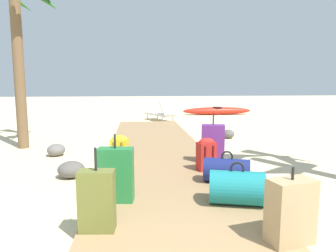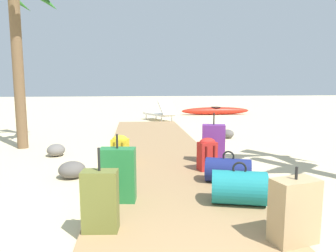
% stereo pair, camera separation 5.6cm
% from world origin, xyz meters
% --- Properties ---
extents(ground_plane, '(60.00, 60.00, 0.00)m').
position_xyz_m(ground_plane, '(0.00, 4.08, 0.00)').
color(ground_plane, beige).
extents(boardwalk, '(1.99, 10.21, 0.08)m').
position_xyz_m(boardwalk, '(0.00, 5.11, 0.04)').
color(boardwalk, '#9E7A51').
rests_on(boardwalk, ground).
extents(duffel_bag_navy, '(0.70, 0.53, 0.45)m').
position_xyz_m(duffel_bag_navy, '(0.82, 3.18, 0.25)').
color(duffel_bag_navy, navy).
rests_on(duffel_bag_navy, boardwalk).
extents(backpack_yellow, '(0.32, 0.28, 0.48)m').
position_xyz_m(backpack_yellow, '(-0.72, 4.48, 0.33)').
color(backpack_yellow, gold).
rests_on(backpack_yellow, boardwalk).
extents(suitcase_green, '(0.43, 0.25, 0.80)m').
position_xyz_m(suitcase_green, '(-0.67, 2.66, 0.40)').
color(suitcase_green, '#237538').
rests_on(suitcase_green, boardwalk).
extents(suitcase_tan, '(0.43, 0.31, 0.68)m').
position_xyz_m(suitcase_tan, '(0.89, 1.54, 0.36)').
color(suitcase_tan, tan).
rests_on(suitcase_tan, boardwalk).
extents(suitcase_purple, '(0.44, 0.31, 0.88)m').
position_xyz_m(suitcase_purple, '(0.90, 4.27, 0.42)').
color(suitcase_purple, '#6B2D84').
rests_on(suitcase_purple, boardwalk).
extents(backpack_red, '(0.32, 0.26, 0.53)m').
position_xyz_m(backpack_red, '(0.68, 3.82, 0.36)').
color(backpack_red, red).
rests_on(backpack_red, boardwalk).
extents(suitcase_olive, '(0.34, 0.21, 0.80)m').
position_xyz_m(suitcase_olive, '(-0.80, 1.94, 0.37)').
color(suitcase_olive, olive).
rests_on(suitcase_olive, boardwalk).
extents(duffel_bag_teal, '(0.69, 0.53, 0.50)m').
position_xyz_m(duffel_bag_teal, '(0.71, 2.42, 0.27)').
color(duffel_bag_teal, '#197A7F').
rests_on(duffel_bag_teal, boardwalk).
extents(palm_tree_near_left, '(2.04, 2.14, 4.07)m').
position_xyz_m(palm_tree_near_left, '(-2.98, 6.32, 3.23)').
color(palm_tree_near_left, brown).
rests_on(palm_tree_near_left, ground).
extents(lounge_chair, '(1.25, 1.61, 0.82)m').
position_xyz_m(lounge_chair, '(0.58, 11.00, 0.33)').
color(lounge_chair, white).
rests_on(lounge_chair, ground).
extents(kayak, '(3.25, 0.56, 0.36)m').
position_xyz_m(kayak, '(3.35, 13.12, 0.18)').
color(kayak, red).
rests_on(kayak, ground).
extents(rock_right_mid, '(0.40, 0.43, 0.23)m').
position_xyz_m(rock_right_mid, '(2.03, 7.02, 0.12)').
color(rock_right_mid, '#5B5651').
rests_on(rock_right_mid, ground).
extents(rock_left_near, '(0.41, 0.44, 0.25)m').
position_xyz_m(rock_left_near, '(-2.05, 5.42, 0.12)').
color(rock_left_near, slate).
rests_on(rock_left_near, ground).
extents(rock_left_mid, '(0.48, 0.47, 0.26)m').
position_xyz_m(rock_left_mid, '(-1.44, 3.91, 0.13)').
color(rock_left_mid, '#5B5651').
rests_on(rock_left_mid, ground).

